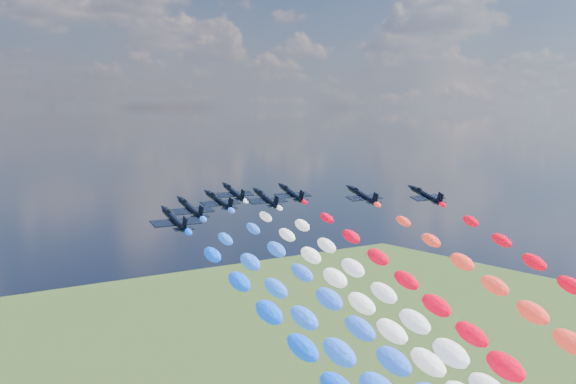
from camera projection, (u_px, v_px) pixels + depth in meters
jet_0 at (175, 220)px, 138.56m from camera, size 9.90×13.08×6.28m
jet_1 at (191, 208)px, 154.12m from camera, size 9.43×12.74×6.28m
jet_2 at (219, 201)px, 166.51m from camera, size 9.91×13.09×6.28m
jet_3 at (266, 198)px, 170.86m from camera, size 9.94×13.11×6.28m
trail_3 at (470, 383)px, 125.91m from camera, size 5.59×114.26×52.30m
jet_4 at (234, 192)px, 183.43m from camera, size 9.95×13.12×6.28m
trail_4 at (409, 358)px, 138.48m from camera, size 5.59×114.26×52.30m
jet_5 at (291, 193)px, 181.55m from camera, size 9.89×13.07×6.28m
trail_5 at (488, 361)px, 136.60m from camera, size 5.59×114.26×52.30m
jet_6 at (363, 195)px, 176.70m from camera, size 9.27×12.63×6.28m
jet_7 at (426, 195)px, 176.71m from camera, size 9.19×12.57×6.28m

